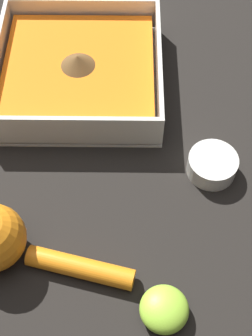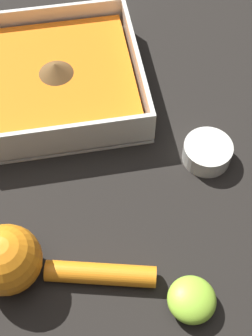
% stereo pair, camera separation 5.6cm
% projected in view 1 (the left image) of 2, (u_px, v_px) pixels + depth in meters
% --- Properties ---
extents(ground_plane, '(4.00, 4.00, 0.00)m').
position_uv_depth(ground_plane, '(67.00, 98.00, 0.67)').
color(ground_plane, black).
extents(square_dish, '(0.23, 0.23, 0.06)m').
position_uv_depth(square_dish, '(79.00, 73.00, 0.67)').
color(square_dish, silver).
rests_on(square_dish, ground_plane).
extents(spice_bowl, '(0.06, 0.06, 0.03)m').
position_uv_depth(spice_bowl, '(212.00, 165.00, 0.59)').
color(spice_bowl, silver).
rests_on(spice_bowl, ground_plane).
extents(lemon_squeezer, '(0.20, 0.09, 0.08)m').
position_uv_depth(lemon_squeezer, '(4.00, 242.00, 0.51)').
color(lemon_squeezer, orange).
rests_on(lemon_squeezer, ground_plane).
extents(lemon_half, '(0.05, 0.05, 0.03)m').
position_uv_depth(lemon_half, '(164.00, 309.00, 0.49)').
color(lemon_half, '#93CC38').
rests_on(lemon_half, ground_plane).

